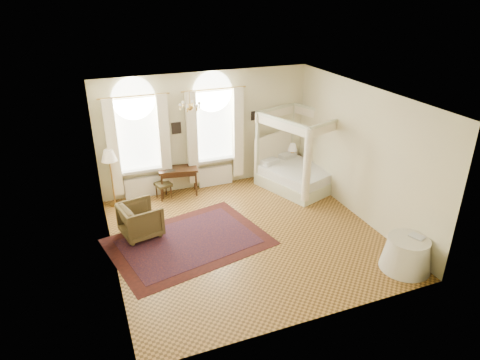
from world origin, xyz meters
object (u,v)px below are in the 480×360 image
object	(u,v)px
stool	(163,186)
side_table	(407,254)
armchair	(141,220)
floor_lamp	(109,158)
coffee_table	(146,221)
writing_desk	(178,172)
nightstand	(295,166)
canopy_bed	(298,171)

from	to	relation	value
stool	side_table	xyz separation A→B (m)	(4.00, -4.98, -0.03)
armchair	floor_lamp	xyz separation A→B (m)	(-0.42, 1.77, 0.94)
coffee_table	floor_lamp	distance (m)	2.10
writing_desk	coffee_table	bearing A→B (deg)	-124.59
writing_desk	armchair	world-z (taller)	armchair
nightstand	armchair	bearing A→B (deg)	-160.40
armchair	floor_lamp	size ratio (longest dim) A/B	0.57
floor_lamp	side_table	world-z (taller)	floor_lamp
stool	side_table	distance (m)	6.39
writing_desk	armchair	size ratio (longest dim) A/B	1.27
nightstand	writing_desk	size ratio (longest dim) A/B	0.53
coffee_table	nightstand	bearing A→B (deg)	20.05
side_table	coffee_table	bearing A→B (deg)	145.43
coffee_table	side_table	world-z (taller)	side_table
stool	coffee_table	world-z (taller)	stool
coffee_table	armchair	bearing A→B (deg)	179.26
armchair	coffee_table	xyz separation A→B (m)	(0.12, -0.00, -0.05)
writing_desk	stool	size ratio (longest dim) A/B	2.34
canopy_bed	armchair	world-z (taller)	canopy_bed
coffee_table	side_table	distance (m)	5.79
armchair	side_table	distance (m)	5.89
stool	side_table	size ratio (longest dim) A/B	0.47
stool	floor_lamp	distance (m)	1.63
stool	floor_lamp	world-z (taller)	floor_lamp
canopy_bed	side_table	size ratio (longest dim) A/B	2.37
nightstand	armchair	world-z (taller)	armchair
canopy_bed	nightstand	xyz separation A→B (m)	(0.33, 0.80, -0.20)
nightstand	side_table	world-z (taller)	side_table
nightstand	coffee_table	bearing A→B (deg)	-159.95
coffee_table	side_table	bearing A→B (deg)	-34.57
nightstand	writing_desk	distance (m)	3.66
nightstand	writing_desk	world-z (taller)	writing_desk
canopy_bed	writing_desk	xyz separation A→B (m)	(-3.31, 0.80, 0.18)
armchair	stool	bearing A→B (deg)	-39.21
nightstand	floor_lamp	size ratio (longest dim) A/B	0.38
writing_desk	armchair	distance (m)	2.24
armchair	coffee_table	size ratio (longest dim) A/B	1.45
stool	floor_lamp	bearing A→B (deg)	176.41
nightstand	side_table	xyz separation A→B (m)	(-0.09, -5.06, 0.05)
canopy_bed	side_table	world-z (taller)	canopy_bed
canopy_bed	coffee_table	xyz separation A→B (m)	(-4.54, -0.98, -0.14)
armchair	side_table	xyz separation A→B (m)	(4.89, -3.29, -0.06)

